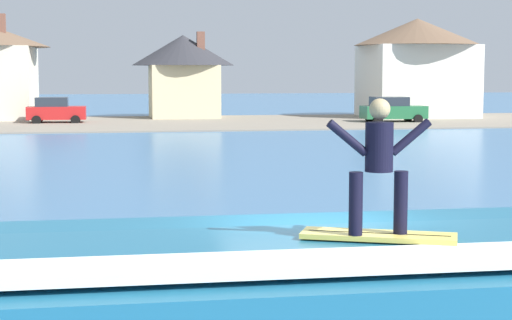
{
  "coord_description": "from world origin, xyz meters",
  "views": [
    {
      "loc": [
        -2.75,
        -11.42,
        3.63
      ],
      "look_at": [
        -0.05,
        4.45,
        1.95
      ],
      "focal_mm": 59.66,
      "sensor_mm": 36.0,
      "label": 1
    }
  ],
  "objects_px": {
    "surfer": "(379,159)",
    "surfboard": "(379,236)",
    "car_near_shore": "(55,110)",
    "car_far_shore": "(392,110)",
    "house_small_cottage": "(183,70)",
    "house_gabled_white": "(417,63)",
    "wave_crest": "(337,302)"
  },
  "relations": [
    {
      "from": "wave_crest",
      "to": "surfboard",
      "type": "relative_size",
      "value": 5.99
    },
    {
      "from": "surfboard",
      "to": "house_small_cottage",
      "type": "xyz_separation_m",
      "value": [
        2.57,
        57.6,
        2.02
      ]
    },
    {
      "from": "surfboard",
      "to": "surfer",
      "type": "xyz_separation_m",
      "value": [
        -0.03,
        -0.07,
        0.9
      ]
    },
    {
      "from": "car_far_shore",
      "to": "wave_crest",
      "type": "bearing_deg",
      "value": -109.49
    },
    {
      "from": "wave_crest",
      "to": "car_far_shore",
      "type": "xyz_separation_m",
      "value": [
        17.02,
        48.07,
        0.14
      ]
    },
    {
      "from": "surfboard",
      "to": "surfer",
      "type": "bearing_deg",
      "value": -114.67
    },
    {
      "from": "wave_crest",
      "to": "surfer",
      "type": "relative_size",
      "value": 7.05
    },
    {
      "from": "surfer",
      "to": "house_small_cottage",
      "type": "bearing_deg",
      "value": 87.42
    },
    {
      "from": "car_near_shore",
      "to": "car_far_shore",
      "type": "xyz_separation_m",
      "value": [
        23.59,
        -2.89,
        0.0
      ]
    },
    {
      "from": "wave_crest",
      "to": "house_small_cottage",
      "type": "relative_size",
      "value": 1.37
    },
    {
      "from": "surfer",
      "to": "surfboard",
      "type": "bearing_deg",
      "value": 65.33
    },
    {
      "from": "car_near_shore",
      "to": "house_small_cottage",
      "type": "relative_size",
      "value": 0.5
    },
    {
      "from": "surfboard",
      "to": "house_gabled_white",
      "type": "xyz_separation_m",
      "value": [
        20.77,
        54.98,
        2.59
      ]
    },
    {
      "from": "surfer",
      "to": "car_far_shore",
      "type": "height_order",
      "value": "surfer"
    },
    {
      "from": "house_small_cottage",
      "to": "car_far_shore",
      "type": "bearing_deg",
      "value": -32.24
    },
    {
      "from": "house_gabled_white",
      "to": "surfer",
      "type": "bearing_deg",
      "value": -110.7
    },
    {
      "from": "surfer",
      "to": "wave_crest",
      "type": "bearing_deg",
      "value": 112.96
    },
    {
      "from": "wave_crest",
      "to": "car_far_shore",
      "type": "relative_size",
      "value": 2.45
    },
    {
      "from": "surfer",
      "to": "house_gabled_white",
      "type": "height_order",
      "value": "house_gabled_white"
    },
    {
      "from": "house_gabled_white",
      "to": "surfboard",
      "type": "bearing_deg",
      "value": -110.69
    },
    {
      "from": "car_far_shore",
      "to": "house_small_cottage",
      "type": "bearing_deg",
      "value": 147.76
    },
    {
      "from": "house_gabled_white",
      "to": "house_small_cottage",
      "type": "xyz_separation_m",
      "value": [
        -18.2,
        2.62,
        -0.57
      ]
    },
    {
      "from": "car_near_shore",
      "to": "surfboard",
      "type": "bearing_deg",
      "value": -82.39
    },
    {
      "from": "surfer",
      "to": "car_near_shore",
      "type": "xyz_separation_m",
      "value": [
        -6.86,
        51.65,
        -1.69
      ]
    },
    {
      "from": "surfboard",
      "to": "house_gabled_white",
      "type": "relative_size",
      "value": 0.19
    },
    {
      "from": "car_far_shore",
      "to": "house_gabled_white",
      "type": "relative_size",
      "value": 0.45
    },
    {
      "from": "car_near_shore",
      "to": "car_far_shore",
      "type": "bearing_deg",
      "value": -6.99
    },
    {
      "from": "surfboard",
      "to": "house_small_cottage",
      "type": "relative_size",
      "value": 0.23
    },
    {
      "from": "wave_crest",
      "to": "surfboard",
      "type": "bearing_deg",
      "value": -62.66
    },
    {
      "from": "house_small_cottage",
      "to": "surfer",
      "type": "bearing_deg",
      "value": -92.58
    },
    {
      "from": "surfboard",
      "to": "house_gabled_white",
      "type": "height_order",
      "value": "house_gabled_white"
    },
    {
      "from": "surfboard",
      "to": "house_gabled_white",
      "type": "distance_m",
      "value": 58.83
    }
  ]
}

